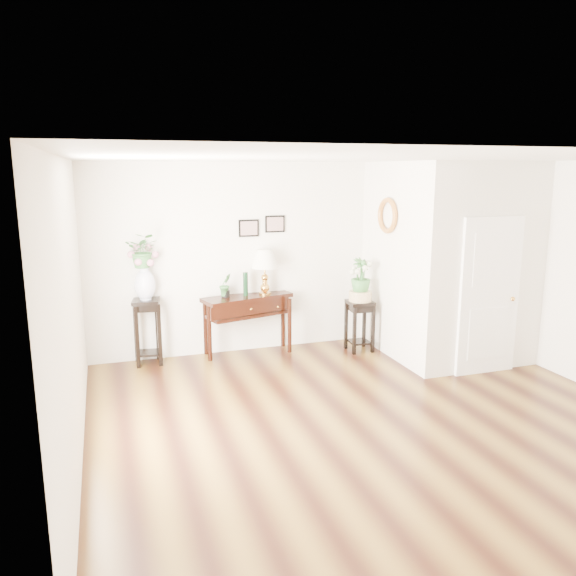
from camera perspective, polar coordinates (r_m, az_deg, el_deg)
name	(u,v)px	position (r m, az deg, el deg)	size (l,w,h in m)	color
floor	(369,416)	(6.45, 8.25, -12.78)	(6.00, 5.50, 0.02)	brown
ceiling	(378,158)	(5.87, 9.08, 12.92)	(6.00, 5.50, 0.02)	white
wall_back	(290,256)	(8.51, 0.25, 3.23)	(6.00, 0.02, 2.80)	white
wall_left	(71,316)	(5.38, -21.19, -2.68)	(0.02, 5.50, 2.80)	white
partition	(447,259)	(8.57, 15.85, 2.84)	(1.80, 1.95, 2.80)	white
door	(489,297)	(7.84, 19.77, -0.82)	(0.90, 0.05, 2.10)	white
art_print_left	(249,228)	(8.25, -4.01, 6.08)	(0.30, 0.02, 0.25)	black
art_print_right	(275,224)	(8.35, -1.34, 6.52)	(0.30, 0.02, 0.25)	black
wall_ornament	(387,216)	(8.12, 10.06, 7.25)	(0.51, 0.51, 0.07)	#B47734
console_table	(248,325)	(8.34, -4.12, -3.72)	(1.32, 0.44, 0.88)	black
table_lamp	(265,271)	(8.23, -2.38, 1.74)	(0.39, 0.39, 0.68)	gold
green_vase	(246,284)	(8.19, -4.34, 0.38)	(0.07, 0.07, 0.35)	black
potted_plant	(225,286)	(8.13, -6.38, 0.21)	(0.18, 0.15, 0.33)	#387536
plant_stand_a	(147,332)	(8.12, -14.09, -4.33)	(0.36, 0.36, 0.93)	black
porcelain_vase	(145,283)	(7.96, -14.34, 0.45)	(0.29, 0.29, 0.50)	white
lily_arrangement	(143,254)	(7.89, -14.49, 3.40)	(0.43, 0.37, 0.48)	#387536
plant_stand_b	(359,326)	(8.52, 7.27, -3.83)	(0.36, 0.36, 0.77)	black
ceramic_bowl	(360,296)	(8.41, 7.35, -0.77)	(0.34, 0.34, 0.15)	beige
narcissus	(361,276)	(8.35, 7.41, 1.24)	(0.29, 0.29, 0.52)	#387536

